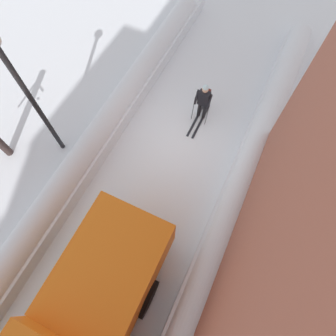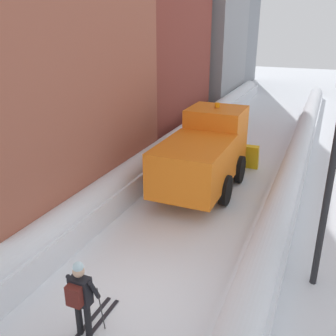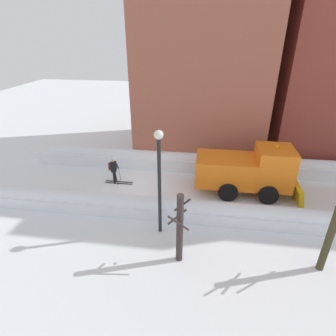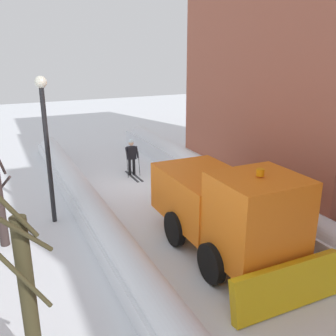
{
  "view_description": "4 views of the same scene",
  "coord_description": "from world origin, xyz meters",
  "views": [
    {
      "loc": [
        -2.08,
        5.39,
        9.51
      ],
      "look_at": [
        -0.31,
        1.67,
        1.06
      ],
      "focal_mm": 30.03,
      "sensor_mm": 36.0,
      "label": 1
    },
    {
      "loc": [
        3.71,
        -6.47,
        6.16
      ],
      "look_at": [
        -0.78,
        4.09,
        1.66
      ],
      "focal_mm": 40.31,
      "sensor_mm": 36.0,
      "label": 2
    },
    {
      "loc": [
        14.36,
        3.99,
        8.66
      ],
      "look_at": [
        -0.68,
        1.85,
        1.08
      ],
      "focal_mm": 29.12,
      "sensor_mm": 36.0,
      "label": 3
    },
    {
      "loc": [
        5.59,
        15.11,
        6.02
      ],
      "look_at": [
        -0.38,
        2.44,
        1.51
      ],
      "focal_mm": 40.32,
      "sensor_mm": 36.0,
      "label": 4
    }
  ],
  "objects": [
    {
      "name": "ground_plane",
      "position": [
        0.0,
        10.0,
        0.0
      ],
      "size": [
        80.0,
        80.0,
        0.0
      ],
      "primitive_type": "plane",
      "color": "white"
    },
    {
      "name": "snowbank_left",
      "position": [
        -2.77,
        10.0,
        0.6
      ],
      "size": [
        1.1,
        36.0,
        1.27
      ],
      "color": "white",
      "rests_on": "ground"
    },
    {
      "name": "snowbank_right",
      "position": [
        2.77,
        10.0,
        0.46
      ],
      "size": [
        1.1,
        36.0,
        1.05
      ],
      "color": "white",
      "rests_on": "ground"
    },
    {
      "name": "building_brick_near",
      "position": [
        -7.27,
        3.51,
        7.84
      ],
      "size": [
        8.71,
        9.14,
        15.68
      ],
      "color": "#9E5642",
      "rests_on": "ground"
    },
    {
      "name": "plow_truck",
      "position": [
        -0.31,
        6.62,
        1.48
      ],
      "size": [
        3.2,
        5.98,
        3.12
      ],
      "color": "orange",
      "rests_on": "ground"
    },
    {
      "name": "skier",
      "position": [
        -0.29,
        -1.54,
        1.0
      ],
      "size": [
        0.62,
        1.8,
        1.81
      ],
      "color": "black",
      "rests_on": "ground"
    },
    {
      "name": "traffic_light_pole",
      "position": [
        -3.41,
        2.98,
        3.16
      ],
      "size": [
        0.28,
        0.42,
        4.52
      ],
      "color": "black",
      "rests_on": "ground"
    },
    {
      "name": "street_lamp",
      "position": [
        4.02,
        2.14,
        3.26
      ],
      "size": [
        0.4,
        0.4,
        5.13
      ],
      "color": "black",
      "rests_on": "ground"
    },
    {
      "name": "bare_tree_near",
      "position": [
        5.73,
        3.24,
        1.65
      ],
      "size": [
        0.8,
        0.92,
        3.22
      ],
      "color": "#382C2A",
      "rests_on": "ground"
    },
    {
      "name": "bare_tree_mid",
      "position": [
        5.43,
        9.0,
        1.78
      ],
      "size": [
        0.94,
        0.59,
        3.93
      ],
      "color": "#3B351E",
      "rests_on": "ground"
    }
  ]
}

